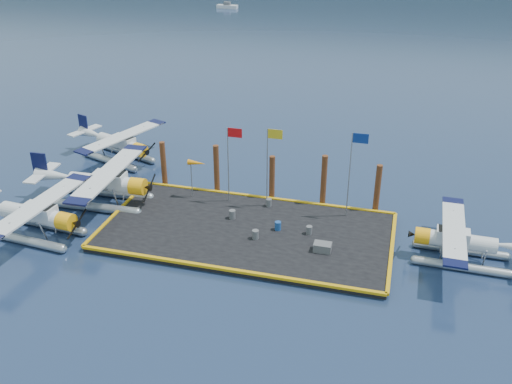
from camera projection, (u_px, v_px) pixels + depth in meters
ground at (247, 234)px, 40.26m from camera, size 4000.00×4000.00×0.00m
dock at (247, 232)px, 40.17m from camera, size 20.00×10.00×0.40m
dock_bumpers at (247, 228)px, 40.04m from camera, size 20.25×10.25×0.18m
seaplane_a at (36, 217)px, 39.29m from camera, size 9.10×10.04×3.56m
seaplane_b at (105, 185)px, 43.51m from camera, size 9.70×10.68×3.80m
seaplane_c at (121, 146)px, 50.92m from camera, size 8.91×9.47×3.41m
seaplane_d at (458, 243)px, 36.68m from camera, size 8.07×8.89×3.17m
drum_0 at (232, 214)px, 41.35m from camera, size 0.47×0.47×0.66m
drum_1 at (255, 235)px, 38.86m from camera, size 0.46×0.46×0.65m
drum_2 at (278, 226)px, 39.93m from camera, size 0.44×0.44×0.62m
drum_4 at (309, 230)px, 39.44m from camera, size 0.42×0.42×0.60m
drum_5 at (269, 203)px, 43.02m from camera, size 0.43×0.43×0.60m
crate at (322, 247)px, 37.51m from camera, size 1.16×0.77×0.58m
flagpole_red at (231, 153)px, 42.05m from camera, size 1.14×0.08×6.00m
flagpole_yellow at (270, 156)px, 41.30m from camera, size 1.14×0.08×6.20m
flagpole_blue at (353, 163)px, 39.84m from camera, size 1.14×0.08×6.50m
windsock at (197, 164)px, 43.21m from camera, size 1.40×0.44×3.12m
piling_0 at (164, 165)px, 45.95m from camera, size 0.44×0.44×4.00m
piling_1 at (217, 170)px, 44.86m from camera, size 0.44×0.44×4.20m
piling_2 at (272, 179)px, 43.92m from camera, size 0.44×0.44×3.80m
piling_3 at (324, 182)px, 42.88m from camera, size 0.44×0.44×4.30m
piling_4 at (377, 190)px, 42.03m from camera, size 0.44×0.44×4.00m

